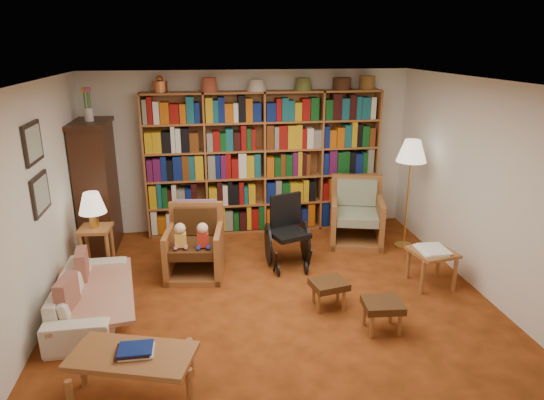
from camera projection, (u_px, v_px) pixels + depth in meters
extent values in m
plane|color=#984217|center=(275.00, 302.00, 5.65)|extent=(5.00, 5.00, 0.00)
plane|color=silver|center=(275.00, 83.00, 4.87)|extent=(5.00, 5.00, 0.00)
plane|color=white|center=(250.00, 152.00, 7.61)|extent=(5.00, 0.00, 5.00)
plane|color=white|center=(340.00, 328.00, 2.91)|extent=(5.00, 0.00, 5.00)
plane|color=white|center=(31.00, 212.00, 4.90)|extent=(0.00, 5.00, 5.00)
plane|color=white|center=(487.00, 190.00, 5.62)|extent=(0.00, 5.00, 5.00)
cube|color=#A56033|center=(264.00, 163.00, 7.53)|extent=(3.60, 0.30, 2.20)
cube|color=#36190E|center=(97.00, 188.00, 6.92)|extent=(0.45, 0.90, 1.80)
cube|color=#36190E|center=(90.00, 123.00, 6.63)|extent=(0.50, 0.95, 0.06)
cylinder|color=silver|center=(89.00, 115.00, 6.60)|extent=(0.12, 0.12, 0.18)
cube|color=black|center=(33.00, 143.00, 4.98)|extent=(0.03, 0.52, 0.42)
cube|color=gray|center=(34.00, 143.00, 4.98)|extent=(0.01, 0.44, 0.34)
cube|color=black|center=(40.00, 194.00, 5.15)|extent=(0.03, 0.52, 0.42)
cube|color=gray|center=(42.00, 194.00, 5.16)|extent=(0.01, 0.44, 0.34)
imported|color=beige|center=(90.00, 296.00, 5.32)|extent=(1.62, 0.65, 0.47)
cube|color=beige|center=(94.00, 290.00, 5.31)|extent=(1.04, 1.64, 0.04)
cube|color=maroon|center=(82.00, 265.00, 5.56)|extent=(0.16, 0.38, 0.37)
cube|color=maroon|center=(67.00, 295.00, 4.90)|extent=(0.17, 0.39, 0.38)
cube|color=#A56033|center=(95.00, 229.00, 6.18)|extent=(0.42, 0.42, 0.04)
cylinder|color=#A56033|center=(82.00, 258.00, 6.11)|extent=(0.05, 0.05, 0.60)
cylinder|color=#A56033|center=(108.00, 256.00, 6.16)|extent=(0.05, 0.05, 0.60)
cylinder|color=#A56033|center=(88.00, 248.00, 6.41)|extent=(0.05, 0.05, 0.60)
cylinder|color=#A56033|center=(112.00, 246.00, 6.45)|extent=(0.05, 0.05, 0.60)
cylinder|color=gold|center=(94.00, 220.00, 6.15)|extent=(0.11, 0.11, 0.19)
cone|color=#F2E7C6|center=(92.00, 203.00, 6.07)|extent=(0.34, 0.34, 0.27)
cube|color=#A56033|center=(196.00, 272.00, 6.32)|extent=(0.80, 0.83, 0.08)
cube|color=#A56033|center=(169.00, 254.00, 6.19)|extent=(0.16, 0.74, 0.63)
cube|color=#A56033|center=(220.00, 251.00, 6.28)|extent=(0.16, 0.74, 0.63)
cube|color=#A56033|center=(194.00, 233.00, 6.50)|extent=(0.71, 0.17, 0.89)
cube|color=#462812|center=(194.00, 247.00, 6.18)|extent=(0.63, 0.69, 0.12)
cube|color=#462812|center=(193.00, 221.00, 6.37)|extent=(0.56, 0.17, 0.37)
cube|color=#D3384E|center=(193.00, 214.00, 6.45)|extent=(0.55, 0.13, 0.39)
cube|color=#A56033|center=(355.00, 239.00, 7.34)|extent=(0.95, 0.97, 0.09)
cube|color=#A56033|center=(334.00, 222.00, 7.20)|extent=(0.28, 0.79, 0.68)
cube|color=#A56033|center=(378.00, 220.00, 7.30)|extent=(0.28, 0.79, 0.68)
cube|color=#A56033|center=(349.00, 204.00, 7.54)|extent=(0.77, 0.28, 0.96)
cube|color=#9DAB88|center=(357.00, 216.00, 7.19)|extent=(0.75, 0.80, 0.13)
cube|color=#9DAB88|center=(352.00, 192.00, 7.40)|extent=(0.61, 0.26, 0.41)
cube|color=black|center=(288.00, 234.00, 6.45)|extent=(0.59, 0.59, 0.06)
cube|color=black|center=(285.00, 210.00, 6.58)|extent=(0.45, 0.20, 0.46)
cylinder|color=black|center=(268.00, 244.00, 6.56)|extent=(0.03, 0.57, 0.57)
cylinder|color=black|center=(305.00, 242.00, 6.64)|extent=(0.03, 0.57, 0.57)
cylinder|color=black|center=(278.00, 270.00, 6.27)|extent=(0.03, 0.16, 0.16)
cylinder|color=black|center=(306.00, 268.00, 6.32)|extent=(0.03, 0.16, 0.16)
cylinder|color=gold|center=(403.00, 245.00, 7.20)|extent=(0.27, 0.27, 0.03)
cylinder|color=gold|center=(407.00, 203.00, 6.99)|extent=(0.03, 0.03, 1.35)
cone|color=#F2E7C6|center=(412.00, 151.00, 6.75)|extent=(0.42, 0.42, 0.31)
cube|color=#A56033|center=(433.00, 252.00, 5.92)|extent=(0.57, 0.57, 0.04)
cylinder|color=#A56033|center=(422.00, 278.00, 5.77)|extent=(0.05, 0.05, 0.42)
cylinder|color=#A56033|center=(455.00, 276.00, 5.83)|extent=(0.05, 0.05, 0.42)
cylinder|color=#A56033|center=(408.00, 263.00, 6.16)|extent=(0.05, 0.05, 0.42)
cylinder|color=#A56033|center=(438.00, 261.00, 6.22)|extent=(0.05, 0.05, 0.42)
cube|color=white|center=(433.00, 250.00, 5.91)|extent=(0.37, 0.43, 0.03)
cube|color=#462812|center=(329.00, 284.00, 5.46)|extent=(0.45, 0.40, 0.08)
cylinder|color=#A56033|center=(318.00, 303.00, 5.38)|extent=(0.04, 0.04, 0.25)
cylinder|color=#A56033|center=(344.00, 301.00, 5.42)|extent=(0.04, 0.04, 0.25)
cylinder|color=#A56033|center=(314.00, 293.00, 5.60)|extent=(0.04, 0.04, 0.25)
cylinder|color=#A56033|center=(338.00, 291.00, 5.64)|extent=(0.04, 0.04, 0.25)
cube|color=#462812|center=(383.00, 305.00, 5.01)|extent=(0.43, 0.37, 0.08)
cylinder|color=#A56033|center=(372.00, 327.00, 4.93)|extent=(0.04, 0.04, 0.26)
cylinder|color=#A56033|center=(400.00, 324.00, 4.97)|extent=(0.04, 0.04, 0.26)
cylinder|color=#A56033|center=(364.00, 314.00, 5.15)|extent=(0.04, 0.04, 0.26)
cylinder|color=#A56033|center=(391.00, 312.00, 5.20)|extent=(0.04, 0.04, 0.26)
cube|color=#A56033|center=(132.00, 356.00, 4.04)|extent=(1.13, 0.79, 0.05)
cylinder|color=#A56033|center=(71.00, 400.00, 3.84)|extent=(0.06, 0.06, 0.37)
cylinder|color=#A56033|center=(190.00, 388.00, 3.97)|extent=(0.06, 0.06, 0.37)
cylinder|color=#A56033|center=(82.00, 367.00, 4.23)|extent=(0.06, 0.06, 0.37)
cylinder|color=#A56033|center=(190.00, 357.00, 4.37)|extent=(0.06, 0.06, 0.37)
cube|color=brown|center=(132.00, 351.00, 4.02)|extent=(0.33, 0.29, 0.05)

